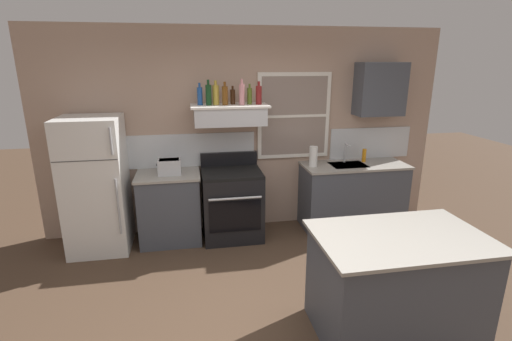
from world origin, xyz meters
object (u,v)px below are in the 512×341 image
stove_range (232,203)px  bottle_champagne_gold_foil (216,95)px  toaster (169,167)px  bottle_amber_wine (225,95)px  refrigerator (96,185)px  bottle_red_label_wine (259,95)px  kitchen_island (396,284)px  bottle_blue_liqueur (200,96)px  bottle_olive_oil_square (250,96)px  paper_towel_roll (313,156)px  bottle_dark_green_wine (209,95)px  bottle_rose_pink (242,94)px  dish_soap_bottle (364,155)px  bottle_brown_stout (233,97)px

stove_range → bottle_champagne_gold_foil: size_ratio=3.71×
toaster → bottle_amber_wine: bottle_amber_wine is taller
refrigerator → bottle_red_label_wine: 2.27m
stove_range → kitchen_island: stove_range is taller
bottle_blue_liqueur → bottle_olive_oil_square: (0.61, -0.03, -0.01)m
toaster → kitchen_island: (1.92, -2.08, -0.55)m
bottle_olive_oil_square → paper_towel_roll: 1.17m
toaster → bottle_dark_green_wine: bottle_dark_green_wine is taller
bottle_dark_green_wine → bottle_champagne_gold_foil: (0.09, 0.04, -0.00)m
stove_range → kitchen_island: (1.15, -2.08, -0.01)m
bottle_rose_pink → bottle_red_label_wine: size_ratio=1.11×
bottle_amber_wine → bottle_rose_pink: size_ratio=0.90×
bottle_champagne_gold_foil → dish_soap_bottle: (2.04, 0.02, -0.87)m
bottle_blue_liqueur → bottle_rose_pink: 0.51m
stove_range → bottle_rose_pink: size_ratio=3.49×
bottle_dark_green_wine → kitchen_island: (1.40, -2.16, -1.42)m
kitchen_island → bottle_champagne_gold_foil: bearing=120.8°
kitchen_island → stove_range: bearing=118.9°
refrigerator → paper_towel_roll: size_ratio=6.12×
toaster → bottle_champagne_gold_foil: bearing=10.7°
bottle_amber_wine → dish_soap_bottle: bottle_amber_wine is taller
bottle_blue_liqueur → bottle_champagne_gold_foil: 0.20m
dish_soap_bottle → bottle_amber_wine: bearing=-178.2°
bottle_olive_oil_square → kitchen_island: 2.73m
toaster → dish_soap_bottle: (2.65, 0.13, -0.01)m
bottle_red_label_wine → dish_soap_bottle: size_ratio=1.56×
paper_towel_roll → bottle_olive_oil_square: bearing=176.4°
bottle_red_label_wine → refrigerator: bearing=-177.7°
dish_soap_bottle → kitchen_island: size_ratio=0.13×
bottle_blue_liqueur → bottle_brown_stout: (0.41, 0.02, -0.02)m
paper_towel_roll → toaster: bearing=-179.0°
refrigerator → dish_soap_bottle: 3.54m
bottle_olive_oil_square → bottle_brown_stout: bearing=166.9°
bottle_rose_pink → toaster: bearing=-177.4°
toaster → bottle_red_label_wine: bearing=2.7°
bottle_dark_green_wine → kitchen_island: 2.94m
bottle_dark_green_wine → kitchen_island: bearing=-57.1°
bottle_red_label_wine → bottle_rose_pink: bearing=-176.8°
bottle_champagne_gold_foil → paper_towel_roll: (1.27, -0.08, -0.82)m
bottle_olive_oil_square → paper_towel_roll: bearing=-3.6°
bottle_blue_liqueur → bottle_champagne_gold_foil: size_ratio=0.91×
bottle_brown_stout → dish_soap_bottle: 2.01m
bottle_red_label_wine → paper_towel_roll: (0.74, -0.02, -0.82)m
refrigerator → bottle_olive_oil_square: bearing=3.4°
bottle_blue_liqueur → bottle_red_label_wine: (0.72, -0.07, 0.01)m
refrigerator → bottle_rose_pink: bottle_rose_pink is taller
bottle_champagne_gold_foil → dish_soap_bottle: 2.22m
bottle_blue_liqueur → kitchen_island: 3.01m
toaster → bottle_dark_green_wine: (0.52, 0.08, 0.87)m
stove_range → bottle_olive_oil_square: size_ratio=4.35×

